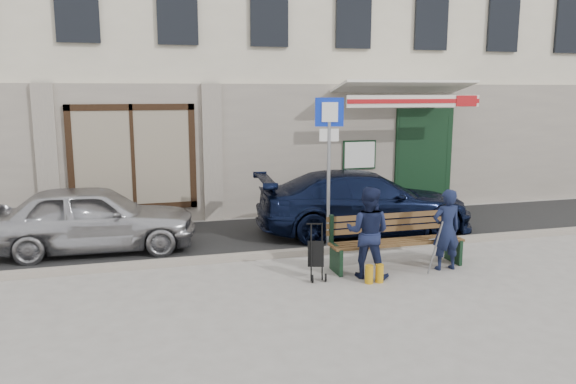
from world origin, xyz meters
name	(u,v)px	position (x,y,z in m)	size (l,w,h in m)	color
ground	(342,280)	(0.00, 0.00, 0.00)	(80.00, 80.00, 0.00)	#9E9991
asphalt_lane	(291,234)	(0.00, 3.10, 0.01)	(60.00, 3.20, 0.01)	#282828
curb	(314,251)	(0.00, 1.50, 0.06)	(60.00, 0.18, 0.12)	#9E9384
building	(241,23)	(0.01, 8.45, 4.97)	(20.00, 8.27, 10.00)	beige
car_silver	(93,218)	(-3.98, 2.83, 0.65)	(1.54, 3.82, 1.30)	#AEADB2
car_navy	(364,202)	(1.56, 2.77, 0.67)	(1.89, 4.65, 1.35)	black
parking_sign	(329,147)	(0.40, 1.85, 1.98)	(0.53, 0.15, 2.91)	gray
bench	(394,242)	(1.10, 0.39, 0.46)	(2.40, 1.17, 0.98)	brown
man	(446,230)	(1.90, 0.04, 0.70)	(0.51, 0.34, 1.41)	#131A36
woman	(368,232)	(0.45, 0.04, 0.76)	(0.73, 0.57, 1.51)	#151B3A
stroller	(316,255)	(-0.40, 0.17, 0.40)	(0.32, 0.41, 0.91)	black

